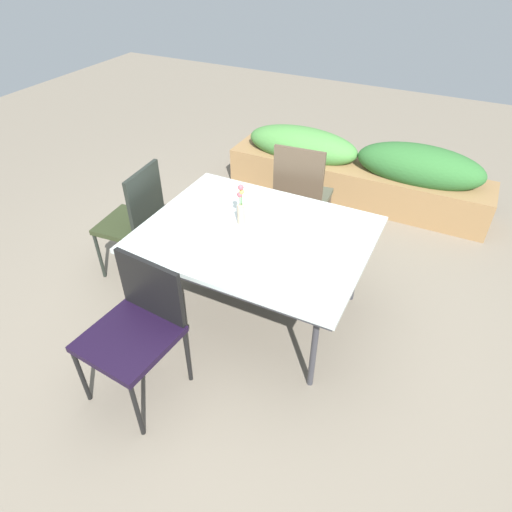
{
  "coord_description": "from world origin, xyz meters",
  "views": [
    {
      "loc": [
        1.1,
        -2.09,
        2.41
      ],
      "look_at": [
        0.01,
        0.1,
        0.52
      ],
      "focal_mm": 31.15,
      "sensor_mm": 36.0,
      "label": 1
    }
  ],
  "objects_px": {
    "chair_far_side": "(301,193)",
    "planter_box": "(357,170)",
    "chair_near_left": "(137,324)",
    "dining_table": "(256,237)",
    "chair_end_left": "(136,217)",
    "flower_vase": "(241,208)"
  },
  "relations": [
    {
      "from": "dining_table",
      "to": "chair_near_left",
      "type": "xyz_separation_m",
      "value": [
        -0.33,
        -0.89,
        -0.16
      ]
    },
    {
      "from": "dining_table",
      "to": "chair_far_side",
      "type": "distance_m",
      "value": 0.89
    },
    {
      "from": "chair_near_left",
      "to": "chair_far_side",
      "type": "relative_size",
      "value": 0.88
    },
    {
      "from": "chair_end_left",
      "to": "planter_box",
      "type": "height_order",
      "value": "chair_end_left"
    },
    {
      "from": "chair_far_side",
      "to": "planter_box",
      "type": "distance_m",
      "value": 1.12
    },
    {
      "from": "chair_near_left",
      "to": "chair_far_side",
      "type": "distance_m",
      "value": 1.8
    },
    {
      "from": "flower_vase",
      "to": "planter_box",
      "type": "bearing_deg",
      "value": 80.62
    },
    {
      "from": "dining_table",
      "to": "chair_far_side",
      "type": "relative_size",
      "value": 1.49
    },
    {
      "from": "dining_table",
      "to": "chair_end_left",
      "type": "xyz_separation_m",
      "value": [
        -1.05,
        0.01,
        -0.14
      ]
    },
    {
      "from": "dining_table",
      "to": "flower_vase",
      "type": "xyz_separation_m",
      "value": [
        -0.14,
        0.06,
        0.16
      ]
    },
    {
      "from": "planter_box",
      "to": "flower_vase",
      "type": "bearing_deg",
      "value": -99.38
    },
    {
      "from": "dining_table",
      "to": "chair_near_left",
      "type": "bearing_deg",
      "value": -110.37
    },
    {
      "from": "chair_near_left",
      "to": "flower_vase",
      "type": "xyz_separation_m",
      "value": [
        0.19,
        0.94,
        0.32
      ]
    },
    {
      "from": "chair_end_left",
      "to": "planter_box",
      "type": "xyz_separation_m",
      "value": [
        1.22,
        1.96,
        -0.21
      ]
    },
    {
      "from": "chair_end_left",
      "to": "flower_vase",
      "type": "xyz_separation_m",
      "value": [
        0.91,
        0.05,
        0.31
      ]
    },
    {
      "from": "flower_vase",
      "to": "dining_table",
      "type": "bearing_deg",
      "value": -21.59
    },
    {
      "from": "chair_near_left",
      "to": "flower_vase",
      "type": "relative_size",
      "value": 3.0
    },
    {
      "from": "dining_table",
      "to": "chair_end_left",
      "type": "distance_m",
      "value": 1.06
    },
    {
      "from": "chair_near_left",
      "to": "chair_end_left",
      "type": "height_order",
      "value": "chair_end_left"
    },
    {
      "from": "chair_near_left",
      "to": "planter_box",
      "type": "bearing_deg",
      "value": -95.0
    },
    {
      "from": "dining_table",
      "to": "chair_far_side",
      "type": "bearing_deg",
      "value": 91.5
    },
    {
      "from": "dining_table",
      "to": "chair_near_left",
      "type": "relative_size",
      "value": 1.69
    }
  ]
}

